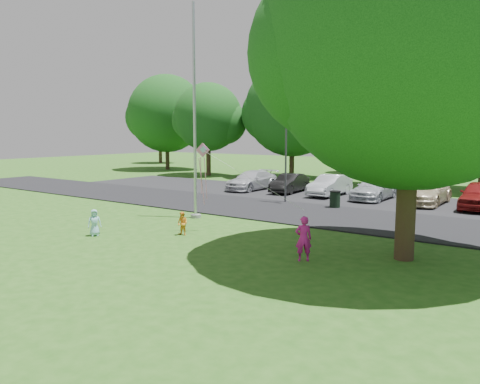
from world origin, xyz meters
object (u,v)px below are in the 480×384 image
Objects in this scene: woman at (304,239)px; child_blue at (94,223)px; street_lamp at (289,146)px; child_yellow at (183,224)px; big_tree at (410,43)px; kite at (205,162)px; flagpole at (195,131)px; trash_can at (335,200)px.

child_blue is at bearing -27.32° from woman.
child_blue is at bearing -99.01° from street_lamp.
big_tree is at bearing 7.48° from child_yellow.
big_tree is 8.12× the size of woman.
kite is at bearing -53.75° from woman.
big_tree is (9.00, -8.53, 3.48)m from street_lamp.
child_blue is (-0.64, -5.36, -3.63)m from flagpole.
child_yellow is (0.83, -9.97, -2.84)m from street_lamp.
woman is 5.73m from child_yellow.
flagpole reaches higher than trash_can.
big_tree reaches higher than kite.
trash_can is 12.83m from child_blue.
woman is at bearing -46.99° from child_blue.
woman reaches higher than child_blue.
big_tree reaches higher than child_blue.
street_lamp is (1.29, 6.73, -0.85)m from flagpole.
street_lamp is 10.40m from child_yellow.
kite is (3.12, 3.09, 2.37)m from child_blue.
big_tree is at bearing -54.10° from trash_can.
big_tree is at bearing -43.41° from street_lamp.
big_tree is 10.43m from child_yellow.
street_lamp is at bearing 92.23° from child_yellow.
trash_can is 0.17× the size of kite.
trash_can is at bearing 125.90° from big_tree.
kite is (-1.82, -8.75, 2.43)m from trash_can.
flagpole is 8.60m from trash_can.
trash_can reaches higher than child_yellow.
child_yellow is (-2.17, -9.72, -0.01)m from trash_can.
street_lamp is at bearing -95.97° from woman.
flagpole is 10.49× the size of trash_can.
child_yellow is 3.48m from child_blue.
trash_can is 0.90× the size of child_blue.
street_lamp is 12.65m from woman.
big_tree reaches higher than trash_can.
street_lamp reaches higher than woman.
big_tree reaches higher than street_lamp.
flagpole is 3.59m from kite.
child_yellow is 2.64m from kite.
child_yellow is at bearing -131.54° from kite.
trash_can is (4.29, 6.48, -3.69)m from flagpole.
flagpole is at bearing -63.68° from woman.
kite reaches higher than trash_can.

